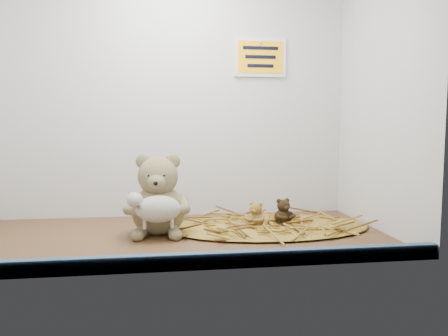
{
  "coord_description": "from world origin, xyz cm",
  "views": [
    {
      "loc": [
        -4.03,
        -121.85,
        31.38
      ],
      "look_at": [
        13.35,
        1.34,
        19.22
      ],
      "focal_mm": 35.0,
      "sensor_mm": 36.0,
      "label": 1
    }
  ],
  "objects": [
    {
      "name": "front_rail",
      "position": [
        0.0,
        -28.8,
        1.8
      ],
      "size": [
        119.28,
        2.2,
        3.6
      ],
      "primitive_type": "cube",
      "color": "#3E5D76",
      "rests_on": "shelf_floor"
    },
    {
      "name": "wall_sign",
      "position": [
        30.0,
        29.4,
        55.0
      ],
      "size": [
        16.0,
        1.2,
        11.0
      ],
      "primitive_type": "cube",
      "color": "#FFB00D",
      "rests_on": "back_wall"
    },
    {
      "name": "straw_bed",
      "position": [
        28.13,
        6.06,
        0.6
      ],
      "size": [
        62.05,
        36.03,
        1.2
      ],
      "primitive_type": "ellipsoid",
      "color": "brown",
      "rests_on": "shelf_floor"
    },
    {
      "name": "alcove_shell",
      "position": [
        0.0,
        9.0,
        45.0
      ],
      "size": [
        120.4,
        60.2,
        90.4
      ],
      "color": "#442B17",
      "rests_on": "ground"
    },
    {
      "name": "mini_teddy_tan",
      "position": [
        23.64,
        5.18,
        4.93
      ],
      "size": [
        8.55,
        8.63,
        7.45
      ],
      "primitive_type": null,
      "rotation": [
        0.0,
        0.0,
        -0.6
      ],
      "color": "olive",
      "rests_on": "straw_bed"
    },
    {
      "name": "main_teddy",
      "position": [
        -5.42,
        4.46,
        11.66
      ],
      "size": [
        20.26,
        21.22,
        23.32
      ],
      "primitive_type": null,
      "rotation": [
        0.0,
        0.0,
        -0.08
      ],
      "color": "#887C53",
      "rests_on": "shelf_floor"
    },
    {
      "name": "mini_teddy_brown",
      "position": [
        32.61,
        6.94,
        5.24
      ],
      "size": [
        8.11,
        8.36,
        8.07
      ],
      "primitive_type": null,
      "rotation": [
        0.0,
        0.0,
        0.27
      ],
      "color": "black",
      "rests_on": "straw_bed"
    },
    {
      "name": "toy_lamb",
      "position": [
        -5.42,
        -3.9,
        8.79
      ],
      "size": [
        16.0,
        9.76,
        10.34
      ],
      "primitive_type": null,
      "color": "beige",
      "rests_on": "main_teddy"
    }
  ]
}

